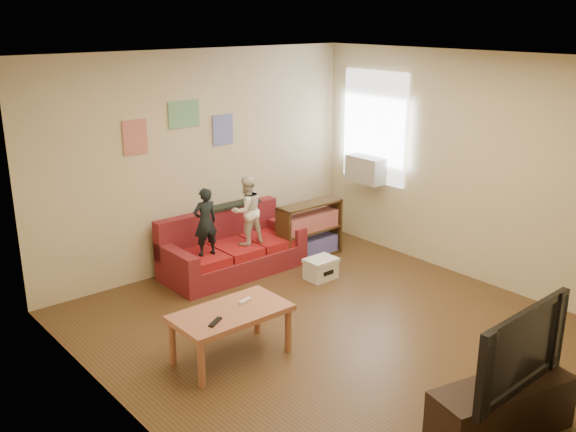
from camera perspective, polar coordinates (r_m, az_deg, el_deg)
room_shell at (r=6.11m, az=4.83°, el=0.94°), size 4.52×5.02×2.72m
sofa at (r=8.04m, az=-5.14°, el=-3.12°), size 1.76×0.81×0.77m
child_a at (r=7.50m, az=-7.36°, el=-0.53°), size 0.32×0.23×0.82m
child_b at (r=7.82m, az=-3.68°, el=0.49°), size 0.43×0.34×0.86m
coffee_table at (r=6.00m, az=-5.09°, el=-8.95°), size 1.08×0.59×0.49m
remote at (r=5.76m, az=-6.48°, el=-9.35°), size 0.18×0.13×0.02m
game_controller at (r=6.11m, az=-3.84°, el=-7.55°), size 0.15×0.07×0.03m
bookshelf at (r=8.43m, az=1.92°, el=-1.55°), size 0.93×0.28×0.74m
window at (r=8.72m, az=7.69°, el=7.85°), size 0.04×1.08×1.48m
ac_unit at (r=8.75m, az=7.00°, el=4.15°), size 0.28×0.55×0.35m
artwork_left at (r=7.52m, az=-13.43°, el=6.82°), size 0.30×0.01×0.40m
artwork_center at (r=7.79m, az=-9.24°, el=8.93°), size 0.42×0.01×0.32m
artwork_right at (r=8.12m, az=-5.80°, el=7.63°), size 0.30×0.01×0.38m
file_box at (r=7.82m, az=2.93°, el=-4.68°), size 0.38×0.29×0.26m
tv_stand at (r=5.34m, az=18.42°, el=-16.01°), size 1.23×0.64×0.44m
television at (r=5.06m, az=19.02°, el=-10.80°), size 1.15×0.19×0.66m
tissue at (r=7.77m, az=2.96°, el=-5.47°), size 0.11×0.11×0.10m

